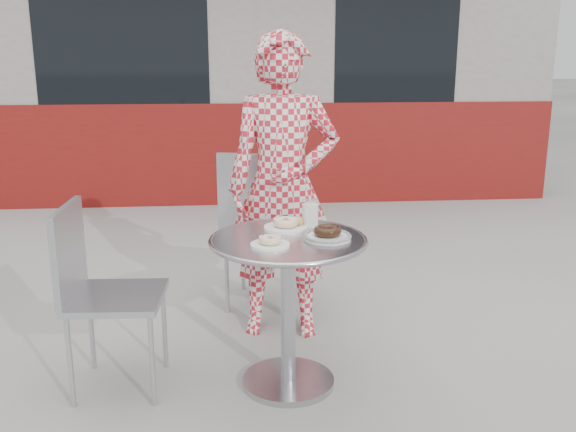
{
  "coord_description": "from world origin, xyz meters",
  "views": [
    {
      "loc": [
        -0.2,
        -2.66,
        1.51
      ],
      "look_at": [
        0.05,
        0.13,
        0.78
      ],
      "focal_mm": 40.0,
      "sensor_mm": 36.0,
      "label": 1
    }
  ],
  "objects": [
    {
      "name": "plate_near",
      "position": [
        -0.05,
        -0.09,
        0.72
      ],
      "size": [
        0.17,
        0.17,
        0.04
      ],
      "rotation": [
        0.0,
        0.0,
        0.01
      ],
      "color": "white",
      "rests_on": "bistro_table"
    },
    {
      "name": "milk_cup",
      "position": [
        0.16,
        0.2,
        0.77
      ],
      "size": [
        0.08,
        0.08,
        0.13
      ],
      "rotation": [
        0.0,
        0.0,
        0.37
      ],
      "color": "white",
      "rests_on": "bistro_table"
    },
    {
      "name": "ground",
      "position": [
        0.0,
        0.0,
        0.0
      ],
      "size": [
        60.0,
        60.0,
        0.0
      ],
      "primitive_type": "plane",
      "color": "#9E9B97",
      "rests_on": "ground"
    },
    {
      "name": "chair_left",
      "position": [
        -0.74,
        0.07,
        0.26
      ],
      "size": [
        0.43,
        0.43,
        0.86
      ],
      "rotation": [
        0.0,
        0.0,
        1.52
      ],
      "color": "#AFB2B7",
      "rests_on": "ground"
    },
    {
      "name": "plate_far",
      "position": [
        0.04,
        0.16,
        0.73
      ],
      "size": [
        0.2,
        0.2,
        0.05
      ],
      "rotation": [
        0.0,
        0.0,
        -0.11
      ],
      "color": "white",
      "rests_on": "bistro_table"
    },
    {
      "name": "storefront",
      "position": [
        -0.0,
        5.56,
        1.49
      ],
      "size": [
        6.02,
        4.55,
        3.0
      ],
      "color": "gray",
      "rests_on": "ground"
    },
    {
      "name": "bistro_table",
      "position": [
        0.04,
        0.02,
        0.53
      ],
      "size": [
        0.7,
        0.7,
        0.71
      ],
      "rotation": [
        0.0,
        0.0,
        0.18
      ],
      "color": "silver",
      "rests_on": "ground"
    },
    {
      "name": "seated_person",
      "position": [
        0.06,
        0.62,
        0.8
      ],
      "size": [
        0.63,
        0.45,
        1.61
      ],
      "primitive_type": "imported",
      "rotation": [
        0.0,
        0.0,
        -0.11
      ],
      "color": "#B31B29",
      "rests_on": "ground"
    },
    {
      "name": "plate_checker",
      "position": [
        0.21,
        -0.0,
        0.72
      ],
      "size": [
        0.21,
        0.21,
        0.05
      ],
      "rotation": [
        0.0,
        0.0,
        -0.34
      ],
      "color": "white",
      "rests_on": "bistro_table"
    },
    {
      "name": "chair_far",
      "position": [
        -0.01,
        1.0,
        0.29
      ],
      "size": [
        0.56,
        0.56,
        0.95
      ],
      "rotation": [
        0.0,
        0.0,
        2.88
      ],
      "color": "#AFB2B7",
      "rests_on": "ground"
    }
  ]
}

